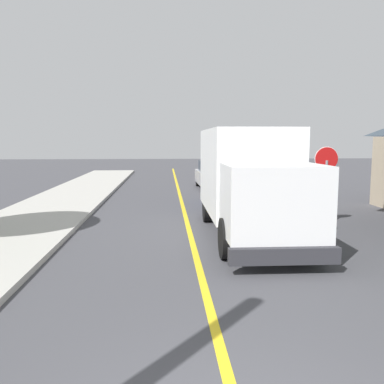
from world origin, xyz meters
TOP-DOWN VIEW (x-y plane):
  - centre_line_yellow at (0.00, 10.00)m, footprint 0.16×56.00m
  - box_truck at (1.78, 8.85)m, footprint 2.42×7.19m
  - parked_car_near at (2.33, 14.75)m, footprint 1.92×4.45m
  - parked_car_mid at (2.09, 20.65)m, footprint 1.89×4.44m
  - stop_sign at (4.56, 9.85)m, footprint 0.80×0.10m

SIDE VIEW (x-z plane):
  - centre_line_yellow at x=0.00m, z-range 0.00..0.01m
  - parked_car_near at x=2.33m, z-range -0.04..1.63m
  - parked_car_mid at x=2.09m, z-range -0.04..1.63m
  - box_truck at x=1.78m, z-range 0.17..3.37m
  - stop_sign at x=4.56m, z-range 0.53..3.18m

